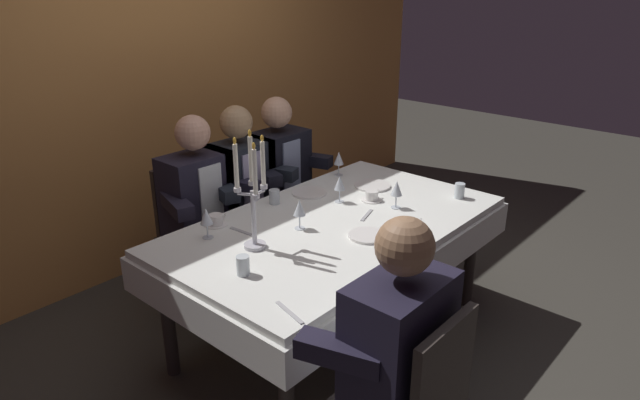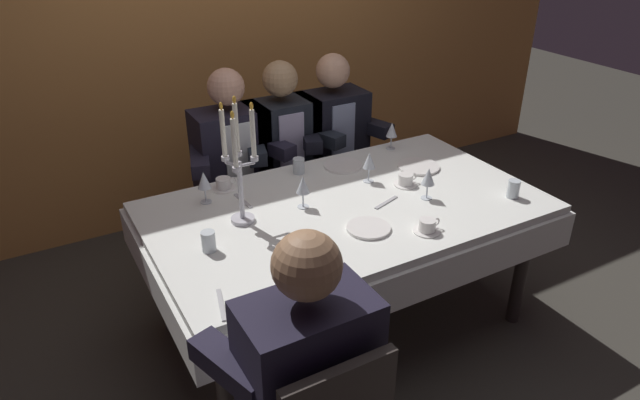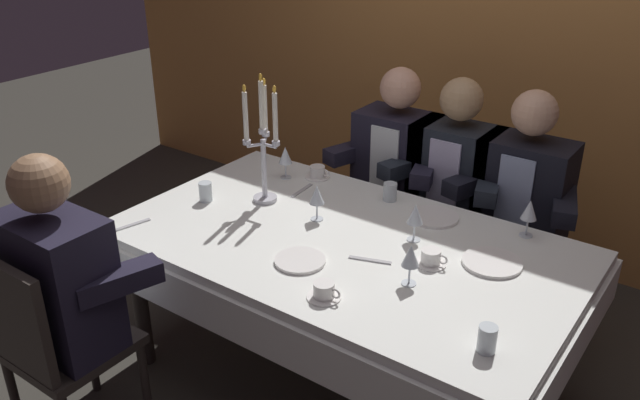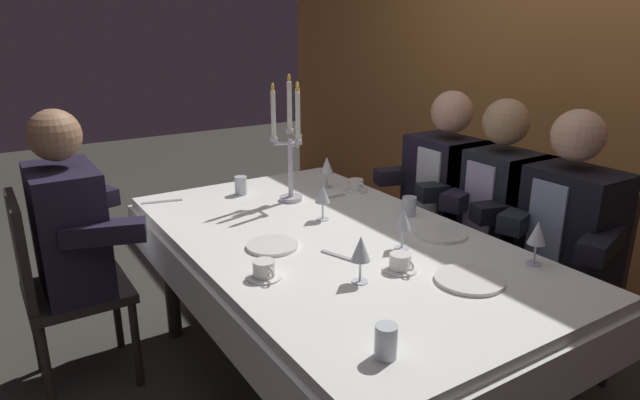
{
  "view_description": "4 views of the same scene",
  "coord_description": "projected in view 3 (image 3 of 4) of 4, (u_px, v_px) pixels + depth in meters",
  "views": [
    {
      "loc": [
        -2.18,
        -1.8,
        2.0
      ],
      "look_at": [
        -0.05,
        0.06,
        0.87
      ],
      "focal_mm": 31.71,
      "sensor_mm": 36.0,
      "label": 1
    },
    {
      "loc": [
        -1.32,
        -2.08,
        2.06
      ],
      "look_at": [
        -0.15,
        -0.01,
        0.81
      ],
      "focal_mm": 32.07,
      "sensor_mm": 36.0,
      "label": 2
    },
    {
      "loc": [
        1.31,
        -2.0,
        2.07
      ],
      "look_at": [
        -0.11,
        -0.01,
        0.89
      ],
      "focal_mm": 37.02,
      "sensor_mm": 36.0,
      "label": 3
    },
    {
      "loc": [
        1.72,
        -1.15,
        1.58
      ],
      "look_at": [
        -0.11,
        0.01,
        0.86
      ],
      "focal_mm": 31.11,
      "sensor_mm": 36.0,
      "label": 4
    }
  ],
  "objects": [
    {
      "name": "water_tumbler_0",
      "position": [
        487.0,
        339.0,
        2.05
      ],
      "size": [
        0.06,
        0.06,
        0.09
      ],
      "primitive_type": "cylinder",
      "color": "silver",
      "rests_on": "dining_table"
    },
    {
      "name": "wine_glass_0",
      "position": [
        415.0,
        215.0,
        2.67
      ],
      "size": [
        0.07,
        0.07,
        0.16
      ],
      "color": "silver",
      "rests_on": "dining_table"
    },
    {
      "name": "fork_1",
      "position": [
        302.0,
        190.0,
        3.15
      ],
      "size": [
        0.03,
        0.17,
        0.01
      ],
      "primitive_type": "cube",
      "rotation": [
        0.0,
        0.0,
        1.65
      ],
      "color": "#B7B7BC",
      "rests_on": "dining_table"
    },
    {
      "name": "wine_glass_4",
      "position": [
        317.0,
        196.0,
        2.84
      ],
      "size": [
        0.07,
        0.07,
        0.16
      ],
      "color": "silver",
      "rests_on": "dining_table"
    },
    {
      "name": "wine_glass_2",
      "position": [
        411.0,
        256.0,
        2.37
      ],
      "size": [
        0.07,
        0.07,
        0.16
      ],
      "color": "silver",
      "rests_on": "dining_table"
    },
    {
      "name": "ground_plane",
      "position": [
        342.0,
        379.0,
        3.05
      ],
      "size": [
        12.0,
        12.0,
        0.0
      ],
      "primitive_type": "plane",
      "color": "#3A3731"
    },
    {
      "name": "seated_diner_0",
      "position": [
        57.0,
        282.0,
        2.44
      ],
      "size": [
        0.63,
        0.48,
        1.24
      ],
      "color": "#2F2824",
      "rests_on": "ground_plane"
    },
    {
      "name": "water_tumbler_2",
      "position": [
        206.0,
        192.0,
        3.04
      ],
      "size": [
        0.06,
        0.06,
        0.09
      ],
      "primitive_type": "cylinder",
      "color": "silver",
      "rests_on": "dining_table"
    },
    {
      "name": "seated_diner_1",
      "position": [
        397.0,
        161.0,
        3.51
      ],
      "size": [
        0.63,
        0.48,
        1.24
      ],
      "color": "#2F2824",
      "rests_on": "ground_plane"
    },
    {
      "name": "dining_table",
      "position": [
        344.0,
        264.0,
        2.78
      ],
      "size": [
        1.94,
        1.14,
        0.74
      ],
      "color": "white",
      "rests_on": "ground_plane"
    },
    {
      "name": "wine_glass_1",
      "position": [
        529.0,
        211.0,
        2.7
      ],
      "size": [
        0.07,
        0.07,
        0.16
      ],
      "color": "silver",
      "rests_on": "dining_table"
    },
    {
      "name": "coffee_cup_1",
      "position": [
        318.0,
        173.0,
        3.28
      ],
      "size": [
        0.13,
        0.12,
        0.06
      ],
      "color": "white",
      "rests_on": "dining_table"
    },
    {
      "name": "wine_glass_3",
      "position": [
        285.0,
        156.0,
        3.25
      ],
      "size": [
        0.07,
        0.07,
        0.16
      ],
      "color": "silver",
      "rests_on": "dining_table"
    },
    {
      "name": "knife_2",
      "position": [
        130.0,
        226.0,
        2.83
      ],
      "size": [
        0.06,
        0.19,
        0.01
      ],
      "primitive_type": "cube",
      "rotation": [
        0.0,
        0.0,
        1.33
      ],
      "color": "#B7B7BC",
      "rests_on": "dining_table"
    },
    {
      "name": "candelabra",
      "position": [
        263.0,
        146.0,
        2.94
      ],
      "size": [
        0.15,
        0.17,
        0.6
      ],
      "color": "silver",
      "rests_on": "dining_table"
    },
    {
      "name": "dinner_plate_0",
      "position": [
        434.0,
        217.0,
        2.89
      ],
      "size": [
        0.21,
        0.21,
        0.01
      ],
      "primitive_type": "cylinder",
      "color": "white",
      "rests_on": "dining_table"
    },
    {
      "name": "fork_0",
      "position": [
        370.0,
        260.0,
        2.57
      ],
      "size": [
        0.17,
        0.07,
        0.01
      ],
      "primitive_type": "cube",
      "rotation": [
        0.0,
        0.0,
        0.32
      ],
      "color": "#B7B7BC",
      "rests_on": "dining_table"
    },
    {
      "name": "water_tumbler_1",
      "position": [
        390.0,
        192.0,
        3.04
      ],
      "size": [
        0.06,
        0.06,
        0.09
      ],
      "primitive_type": "cylinder",
      "color": "silver",
      "rests_on": "dining_table"
    },
    {
      "name": "dinner_plate_1",
      "position": [
        492.0,
        262.0,
        2.54
      ],
      "size": [
        0.23,
        0.23,
        0.01
      ],
      "primitive_type": "cylinder",
      "color": "white",
      "rests_on": "dining_table"
    },
    {
      "name": "coffee_cup_2",
      "position": [
        324.0,
        291.0,
        2.33
      ],
      "size": [
        0.13,
        0.12,
        0.06
      ],
      "color": "white",
      "rests_on": "dining_table"
    },
    {
      "name": "dinner_plate_2",
      "position": [
        300.0,
        260.0,
        2.56
      ],
      "size": [
        0.2,
        0.2,
        0.01
      ],
      "primitive_type": "cylinder",
      "color": "white",
      "rests_on": "dining_table"
    },
    {
      "name": "coffee_cup_0",
      "position": [
        431.0,
        258.0,
        2.54
      ],
      "size": [
        0.13,
        0.12,
        0.06
      ],
      "color": "white",
      "rests_on": "dining_table"
    },
    {
      "name": "back_wall",
      "position": [
        511.0,
        26.0,
        3.68
      ],
      "size": [
        6.0,
        0.12,
        2.7
      ],
      "primitive_type": "cube",
      "color": "#CE8845",
      "rests_on": "ground_plane"
    },
    {
      "name": "seated_diner_2",
      "position": [
        455.0,
        175.0,
        3.33
      ],
      "size": [
        0.63,
        0.48,
        1.24
      ],
      "color": "#2F2824",
      "rests_on": "ground_plane"
    },
    {
      "name": "seated_diner_3",
      "position": [
        523.0,
        193.0,
        3.15
      ],
      "size": [
        0.63,
        0.48,
        1.24
      ],
      "color": "#2F2824",
      "rests_on": "ground_plane"
    }
  ]
}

